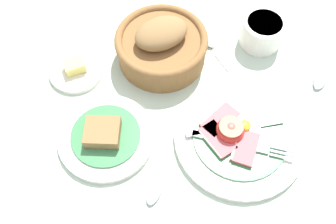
{
  "coord_description": "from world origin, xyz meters",
  "views": [
    {
      "loc": [
        -0.13,
        -0.27,
        0.66
      ],
      "look_at": [
        -0.07,
        0.09,
        0.02
      ],
      "focal_mm": 42.0,
      "sensor_mm": 36.0,
      "label": 1
    }
  ],
  "objects_px": {
    "breakfast_plate": "(238,137)",
    "butter_dish": "(76,70)",
    "bread_basket": "(162,45)",
    "bread_plate": "(106,136)",
    "sugar_cup": "(262,31)",
    "teaspoon_stray": "(151,201)",
    "teaspoon_by_saucer": "(211,45)",
    "teaspoon_near_cup": "(317,87)"
  },
  "relations": [
    {
      "from": "breakfast_plate",
      "to": "bread_plate",
      "type": "relative_size",
      "value": 1.35
    },
    {
      "from": "bread_basket",
      "to": "butter_dish",
      "type": "bearing_deg",
      "value": -178.31
    },
    {
      "from": "bread_basket",
      "to": "teaspoon_by_saucer",
      "type": "bearing_deg",
      "value": 4.9
    },
    {
      "from": "bread_basket",
      "to": "butter_dish",
      "type": "xyz_separation_m",
      "value": [
        -0.18,
        -0.01,
        -0.03
      ]
    },
    {
      "from": "sugar_cup",
      "to": "teaspoon_by_saucer",
      "type": "relative_size",
      "value": 0.47
    },
    {
      "from": "butter_dish",
      "to": "teaspoon_near_cup",
      "type": "distance_m",
      "value": 0.49
    },
    {
      "from": "bread_basket",
      "to": "sugar_cup",
      "type": "bearing_deg",
      "value": 1.25
    },
    {
      "from": "breakfast_plate",
      "to": "butter_dish",
      "type": "bearing_deg",
      "value": 143.67
    },
    {
      "from": "bread_plate",
      "to": "teaspoon_by_saucer",
      "type": "distance_m",
      "value": 0.3
    },
    {
      "from": "teaspoon_stray",
      "to": "bread_plate",
      "type": "bearing_deg",
      "value": 52.45
    },
    {
      "from": "sugar_cup",
      "to": "bread_basket",
      "type": "height_order",
      "value": "bread_basket"
    },
    {
      "from": "bread_plate",
      "to": "teaspoon_by_saucer",
      "type": "xyz_separation_m",
      "value": [
        0.24,
        0.18,
        -0.01
      ]
    },
    {
      "from": "bread_plate",
      "to": "breakfast_plate",
      "type": "bearing_deg",
      "value": -10.77
    },
    {
      "from": "butter_dish",
      "to": "teaspoon_near_cup",
      "type": "bearing_deg",
      "value": -15.17
    },
    {
      "from": "sugar_cup",
      "to": "bread_plate",
      "type": "bearing_deg",
      "value": -153.74
    },
    {
      "from": "teaspoon_stray",
      "to": "teaspoon_by_saucer",
      "type": "bearing_deg",
      "value": -2.8
    },
    {
      "from": "butter_dish",
      "to": "teaspoon_near_cup",
      "type": "relative_size",
      "value": 0.68
    },
    {
      "from": "breakfast_plate",
      "to": "bread_basket",
      "type": "relative_size",
      "value": 1.29
    },
    {
      "from": "teaspoon_by_saucer",
      "to": "teaspoon_stray",
      "type": "height_order",
      "value": "same"
    },
    {
      "from": "breakfast_plate",
      "to": "bread_basket",
      "type": "bearing_deg",
      "value": 116.05
    },
    {
      "from": "breakfast_plate",
      "to": "butter_dish",
      "type": "xyz_separation_m",
      "value": [
        -0.28,
        0.21,
        -0.0
      ]
    },
    {
      "from": "bread_plate",
      "to": "teaspoon_stray",
      "type": "xyz_separation_m",
      "value": [
        0.06,
        -0.13,
        -0.01
      ]
    },
    {
      "from": "teaspoon_near_cup",
      "to": "breakfast_plate",
      "type": "bearing_deg",
      "value": 152.33
    },
    {
      "from": "teaspoon_near_cup",
      "to": "bread_basket",
      "type": "bearing_deg",
      "value": 104.67
    },
    {
      "from": "sugar_cup",
      "to": "teaspoon_stray",
      "type": "height_order",
      "value": "sugar_cup"
    },
    {
      "from": "bread_plate",
      "to": "teaspoon_stray",
      "type": "bearing_deg",
      "value": -65.01
    },
    {
      "from": "bread_basket",
      "to": "teaspoon_by_saucer",
      "type": "xyz_separation_m",
      "value": [
        0.11,
        0.01,
        -0.04
      ]
    },
    {
      "from": "bread_basket",
      "to": "teaspoon_by_saucer",
      "type": "height_order",
      "value": "bread_basket"
    },
    {
      "from": "breakfast_plate",
      "to": "bread_basket",
      "type": "distance_m",
      "value": 0.24
    },
    {
      "from": "bread_plate",
      "to": "teaspoon_by_saucer",
      "type": "relative_size",
      "value": 0.95
    },
    {
      "from": "breakfast_plate",
      "to": "sugar_cup",
      "type": "bearing_deg",
      "value": 63.1
    },
    {
      "from": "breakfast_plate",
      "to": "butter_dish",
      "type": "relative_size",
      "value": 2.19
    },
    {
      "from": "breakfast_plate",
      "to": "teaspoon_near_cup",
      "type": "xyz_separation_m",
      "value": [
        0.19,
        0.08,
        -0.01
      ]
    },
    {
      "from": "bread_plate",
      "to": "teaspoon_stray",
      "type": "distance_m",
      "value": 0.15
    },
    {
      "from": "butter_dish",
      "to": "bread_basket",
      "type": "bearing_deg",
      "value": 1.69
    },
    {
      "from": "sugar_cup",
      "to": "butter_dish",
      "type": "relative_size",
      "value": 0.81
    },
    {
      "from": "bread_basket",
      "to": "teaspoon_stray",
      "type": "xyz_separation_m",
      "value": [
        -0.07,
        -0.3,
        -0.04
      ]
    },
    {
      "from": "sugar_cup",
      "to": "butter_dish",
      "type": "distance_m",
      "value": 0.4
    },
    {
      "from": "butter_dish",
      "to": "sugar_cup",
      "type": "bearing_deg",
      "value": 1.45
    },
    {
      "from": "bread_plate",
      "to": "sugar_cup",
      "type": "xyz_separation_m",
      "value": [
        0.35,
        0.17,
        0.02
      ]
    },
    {
      "from": "sugar_cup",
      "to": "teaspoon_stray",
      "type": "relative_size",
      "value": 0.49
    },
    {
      "from": "bread_basket",
      "to": "breakfast_plate",
      "type": "bearing_deg",
      "value": -63.95
    }
  ]
}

